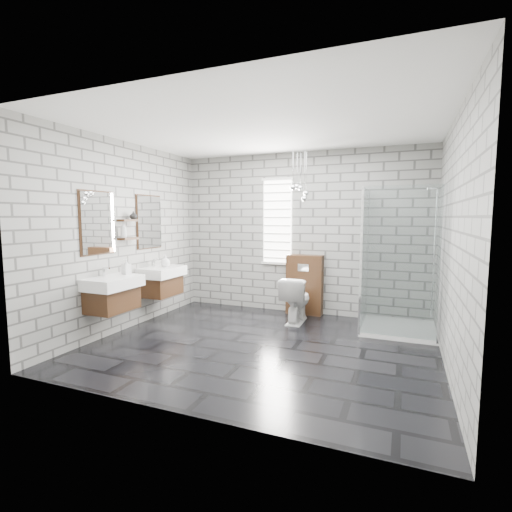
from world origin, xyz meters
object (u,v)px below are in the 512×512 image
Objects in this scene: vanity_left at (111,284)px; shower_enclosure at (391,297)px; cistern_panel at (305,285)px; toilet at (296,299)px; vanity_right at (160,273)px.

shower_enclosure is (3.41, 1.74, -0.25)m from vanity_left.
cistern_panel is at bearing 48.13° from vanity_left.
cistern_panel is 1.40× the size of toilet.
cistern_panel reaches higher than toilet.
vanity_right is at bearing 90.00° from vanity_left.
vanity_left is 2.70m from toilet.
toilet is at bearing -90.00° from cistern_panel.
vanity_left is 1.00× the size of vanity_right.
shower_enclosure is at bearing -20.45° from cistern_panel.
vanity_right is at bearing 17.19° from toilet.
vanity_right is 2.20× the size of toilet.
vanity_left is at bearing -152.98° from shower_enclosure.
cistern_panel is 1.48m from shower_enclosure.
vanity_left and vanity_right have the same top height.
toilet is (0.00, -0.51, -0.14)m from cistern_panel.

